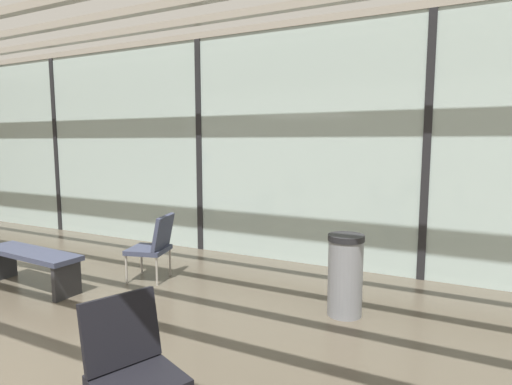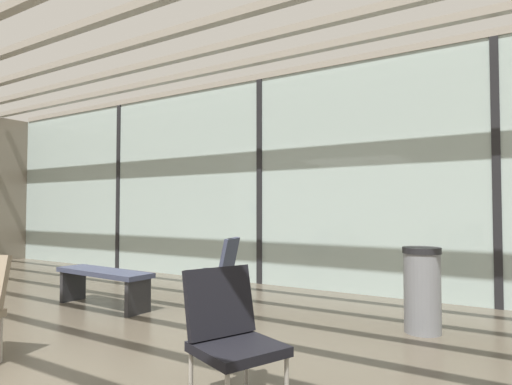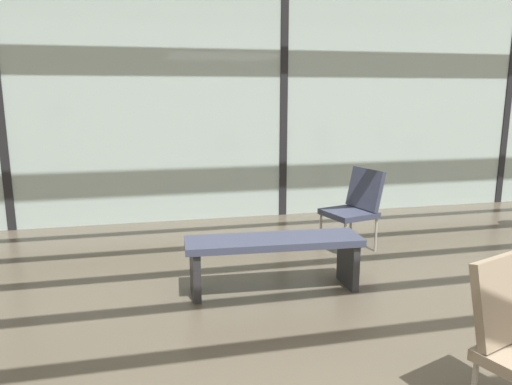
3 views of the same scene
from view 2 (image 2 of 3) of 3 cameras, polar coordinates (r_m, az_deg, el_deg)
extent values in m
cube|color=#A3B7B2|center=(7.34, 0.64, 1.55)|extent=(14.00, 0.08, 3.45)
cube|color=black|center=(9.63, -17.47, 0.78)|extent=(0.10, 0.12, 3.45)
cube|color=black|center=(7.34, 0.64, 1.55)|extent=(0.10, 0.12, 3.45)
cube|color=black|center=(6.29, 29.08, 2.43)|extent=(0.10, 0.12, 3.45)
cube|color=gray|center=(5.53, -16.63, 21.92)|extent=(13.72, 0.12, 0.10)
cube|color=gray|center=(6.00, -11.04, 19.89)|extent=(13.72, 0.12, 0.10)
cube|color=gray|center=(6.52, -6.42, 18.04)|extent=(13.72, 0.12, 0.10)
cube|color=gray|center=(7.07, -2.58, 16.38)|extent=(13.72, 0.12, 0.10)
cube|color=gray|center=(7.66, 0.63, 14.92)|extent=(13.72, 0.12, 0.10)
ellipsoid|color=#B2BCD6|center=(12.52, 11.67, 0.84)|extent=(13.53, 3.78, 3.78)
sphere|color=gray|center=(15.79, -10.05, 0.23)|extent=(2.08, 2.08, 2.08)
sphere|color=black|center=(12.86, -6.91, 2.01)|extent=(0.28, 0.28, 0.28)
sphere|color=black|center=(12.32, -3.65, 2.17)|extent=(0.28, 0.28, 0.28)
sphere|color=black|center=(11.82, -0.09, 2.35)|extent=(0.28, 0.28, 0.28)
sphere|color=black|center=(11.37, 3.77, 2.53)|extent=(0.28, 0.28, 0.28)
sphere|color=black|center=(10.97, 7.92, 2.71)|extent=(0.28, 0.28, 0.28)
cylinder|color=gray|center=(4.28, -30.54, -16.30)|extent=(0.03, 0.03, 0.37)
cube|color=black|center=(2.81, -2.38, -19.85)|extent=(0.62, 0.62, 0.06)
cube|color=black|center=(2.92, -4.79, -14.08)|extent=(0.31, 0.50, 0.44)
cylinder|color=gray|center=(2.95, -8.56, -23.38)|extent=(0.03, 0.03, 0.37)
cylinder|color=gray|center=(3.16, -1.26, -21.95)|extent=(0.03, 0.03, 0.37)
cube|color=#33384C|center=(5.86, -5.55, -10.50)|extent=(0.59, 0.59, 0.06)
cube|color=#33384C|center=(5.75, -3.54, -8.15)|extent=(0.26, 0.50, 0.44)
cylinder|color=gray|center=(6.17, -6.65, -12.09)|extent=(0.03, 0.03, 0.37)
cylinder|color=gray|center=(5.79, -8.34, -12.75)|extent=(0.03, 0.03, 0.37)
cylinder|color=gray|center=(6.02, -2.89, -12.36)|extent=(0.03, 0.03, 0.37)
cylinder|color=gray|center=(5.63, -4.35, -13.07)|extent=(0.03, 0.03, 0.37)
cube|color=#33384C|center=(5.96, -19.41, -9.86)|extent=(1.52, 0.48, 0.06)
cube|color=#262628|center=(5.48, -15.25, -13.10)|extent=(0.06, 0.36, 0.41)
cube|color=#262628|center=(6.55, -22.91, -11.18)|extent=(0.06, 0.36, 0.41)
cylinder|color=slate|center=(4.82, 21.02, -12.21)|extent=(0.36, 0.36, 0.80)
cylinder|color=black|center=(4.76, 20.95, -7.11)|extent=(0.38, 0.38, 0.06)
camera|label=1|loc=(0.75, 49.84, 47.54)|focal=29.27mm
camera|label=3|loc=(5.63, -58.64, 3.17)|focal=33.62mm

